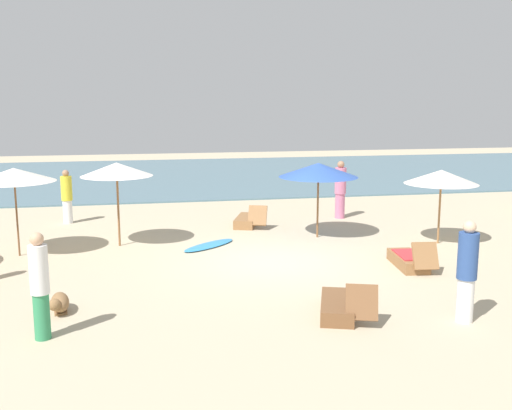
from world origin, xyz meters
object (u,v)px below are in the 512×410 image
object	(u,v)px
dog	(59,303)
person_4	(67,197)
umbrella_4	(117,169)
lounger_2	(248,220)
person_0	(340,189)
lounger_4	(340,306)
person_2	(40,285)
person_3	(467,271)
umbrella_5	(318,170)
lounger_5	(410,260)
surfboard	(209,245)
umbrella_3	(14,175)
umbrella_0	(441,177)

from	to	relation	value
dog	person_4	bearing A→B (deg)	95.08
umbrella_4	lounger_2	bearing A→B (deg)	25.77
lounger_2	person_0	size ratio (longest dim) A/B	0.90
lounger_2	lounger_4	distance (m)	8.14
person_4	dog	xyz separation A→B (m)	(0.76, -8.51, -0.68)
umbrella_4	person_2	xyz separation A→B (m)	(-1.09, -6.34, -1.17)
person_3	lounger_2	bearing A→B (deg)	105.00
umbrella_5	person_3	world-z (taller)	umbrella_5
umbrella_5	person_2	xyz separation A→B (m)	(-6.72, -6.28, -1.03)
lounger_5	person_2	xyz separation A→B (m)	(-7.97, -2.83, 0.76)
lounger_5	surfboard	distance (m)	5.37
lounger_4	dog	distance (m)	5.28
person_0	person_4	size ratio (longest dim) A/B	1.12
person_2	person_3	size ratio (longest dim) A/B	0.98
lounger_4	umbrella_3	bearing A→B (deg)	139.76
dog	umbrella_0	bearing A→B (deg)	20.76
umbrella_3	umbrella_5	size ratio (longest dim) A/B	1.00
umbrella_4	person_4	world-z (taller)	umbrella_4
lounger_5	person_3	distance (m)	3.61
dog	umbrella_3	bearing A→B (deg)	108.77
lounger_2	surfboard	bearing A→B (deg)	-121.74
person_0	surfboard	distance (m)	5.76
lounger_2	person_2	xyz separation A→B (m)	(-5.01, -8.23, 0.77)
lounger_4	lounger_2	bearing A→B (deg)	91.87
lounger_2	surfboard	size ratio (longest dim) A/B	1.00
umbrella_3	lounger_4	bearing A→B (deg)	-40.24
umbrella_0	umbrella_5	world-z (taller)	umbrella_5
lounger_4	person_3	bearing A→B (deg)	-19.44
umbrella_4	person_2	bearing A→B (deg)	-99.74
lounger_2	person_4	bearing A→B (deg)	165.04
umbrella_5	person_3	size ratio (longest dim) A/B	1.22
lounger_5	person_3	xyz separation A→B (m)	(-0.58, -3.48, 0.77)
umbrella_0	dog	xyz separation A→B (m)	(-9.69, -3.67, -1.67)
umbrella_4	person_4	distance (m)	4.01
person_4	surfboard	xyz separation A→B (m)	(4.13, -3.96, -0.84)
lounger_2	lounger_5	size ratio (longest dim) A/B	1.04
lounger_4	surfboard	bearing A→B (deg)	107.41
lounger_4	person_3	world-z (taller)	person_3
lounger_4	person_0	bearing A→B (deg)	70.99
lounger_4	person_3	distance (m)	2.37
umbrella_5	lounger_4	xyz separation A→B (m)	(-1.44, -6.18, -1.80)
umbrella_5	person_4	size ratio (longest dim) A/B	1.31
lounger_5	lounger_4	bearing A→B (deg)	-134.66
lounger_2	person_4	xyz separation A→B (m)	(-5.64, 1.51, 0.70)
umbrella_5	dog	world-z (taller)	umbrella_5
surfboard	lounger_2	bearing A→B (deg)	58.26
umbrella_0	lounger_4	world-z (taller)	umbrella_0
person_4	umbrella_0	bearing A→B (deg)	-24.83
lounger_2	person_2	world-z (taller)	person_2
lounger_4	person_0	distance (m)	9.28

